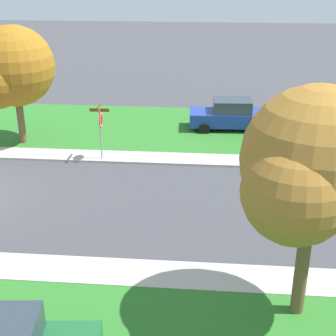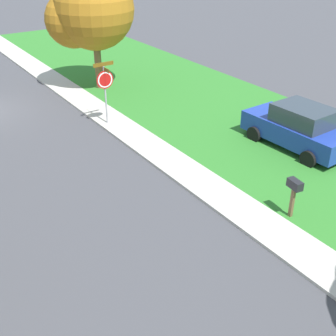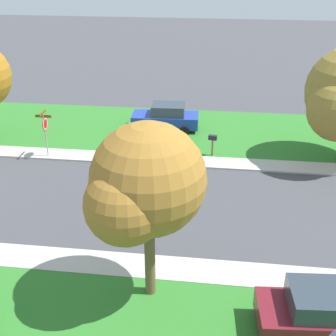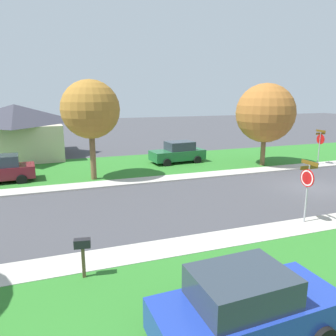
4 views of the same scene
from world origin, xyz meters
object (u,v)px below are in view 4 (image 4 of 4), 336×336
Objects in this scene: car_blue_kerbside_mid at (246,307)px; tree_across_left at (265,115)px; mailbox at (83,249)px; car_green_across_road at (178,153)px; tree_across_right at (92,111)px; stop_sign_near_corner at (320,141)px; stop_sign_far_corner at (307,182)px; house_right_setback at (16,130)px.

tree_across_left is (15.70, -11.52, 3.05)m from car_blue_kerbside_mid.
mailbox is at bearing 39.75° from car_blue_kerbside_mid.
tree_across_right is at bearing 112.94° from car_green_across_road.
car_blue_kerbside_mid is at bearing 132.31° from stop_sign_near_corner.
mailbox is (3.81, 3.16, 0.14)m from car_blue_kerbside_mid.
tree_across_left is 4.78× the size of mailbox.
stop_sign_far_corner is at bearing -50.49° from car_blue_kerbside_mid.
car_blue_kerbside_mid and car_green_across_road have the same top height.
house_right_setback is at bearing 59.85° from car_green_across_road.
car_blue_kerbside_mid is 26.68m from house_right_setback.
car_blue_kerbside_mid is at bearing 143.72° from tree_across_left.
stop_sign_far_corner is (-9.16, 9.49, 0.00)m from stop_sign_near_corner.
tree_across_left is at bearing -118.89° from house_right_setback.
stop_sign_near_corner is 0.30× the size of house_right_setback.
stop_sign_near_corner reaches higher than car_green_across_road.
stop_sign_far_corner reaches higher than car_green_across_road.
house_right_setback is at bearing 28.29° from tree_across_right.
house_right_setback reaches higher than stop_sign_near_corner.
car_blue_kerbside_mid is 19.43m from car_green_across_road.
house_right_setback reaches higher than car_green_across_road.
house_right_setback is at bearing 14.64° from car_blue_kerbside_mid.
tree_across_right is at bearing 35.14° from stop_sign_far_corner.
stop_sign_near_corner is 4.83m from tree_across_left.
house_right_setback is at bearing 62.76° from stop_sign_near_corner.
tree_across_right is (15.69, 1.31, 3.53)m from car_blue_kerbside_mid.
tree_across_left reaches higher than car_green_across_road.
stop_sign_far_corner is at bearing -144.86° from tree_across_right.
mailbox is (-21.96, -3.57, -1.37)m from house_right_setback.
car_green_across_road is 8.28m from tree_across_right.
mailbox is at bearing 97.78° from stop_sign_far_corner.
car_green_across_road is 0.48× the size of house_right_setback.
tree_across_right is (-0.01, 12.83, 0.48)m from tree_across_left.
tree_across_left is at bearing -89.98° from tree_across_right.
house_right_setback is (10.08, 5.42, -2.03)m from tree_across_right.
stop_sign_near_corner is 0.63× the size of car_blue_kerbside_mid.
stop_sign_near_corner and stop_sign_far_corner have the same top height.
tree_across_left reaches higher than stop_sign_near_corner.
house_right_setback reaches higher than car_blue_kerbside_mid.
tree_across_right is (-2.92, 6.90, 3.53)m from car_green_across_road.
tree_across_left reaches higher than house_right_setback.
car_green_across_road is 7.27m from tree_across_left.
tree_across_left reaches higher than mailbox.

